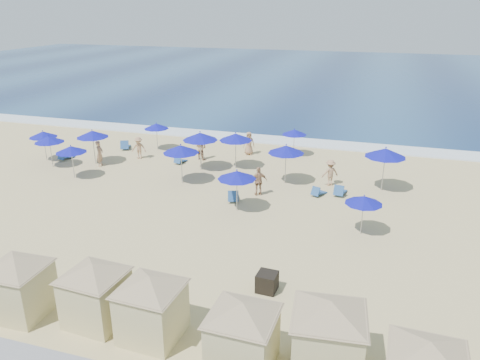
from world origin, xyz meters
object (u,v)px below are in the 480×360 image
at_px(umbrella_10, 386,153).
at_px(cabana_4, 329,327).
at_px(beachgoer_0, 100,154).
at_px(cabana_1, 95,285).
at_px(beachgoer_1, 201,147).
at_px(cabana_0, 17,278).
at_px(umbrella_7, 236,137).
at_px(umbrella_3, 71,149).
at_px(umbrella_5, 181,149).
at_px(beachgoer_2, 259,181).
at_px(umbrella_1, 92,134).
at_px(cabana_3, 243,327).
at_px(umbrella_4, 200,136).
at_px(umbrella_11, 364,200).
at_px(umbrella_0, 43,134).
at_px(beachgoer_4, 249,143).
at_px(umbrella_9, 294,132).
at_px(umbrella_8, 286,149).
at_px(beachgoer_3, 330,173).
at_px(beachgoer_5, 139,148).
at_px(umbrella_2, 156,126).
at_px(umbrella_12, 49,139).
at_px(cabana_2, 151,299).
at_px(umbrella_6, 237,175).
at_px(trash_bin, 267,282).

bearing_deg(umbrella_10, cabana_4, -94.59).
height_order(cabana_4, beachgoer_0, cabana_4).
xyz_separation_m(cabana_1, cabana_4, (7.98, -0.05, 0.13)).
bearing_deg(beachgoer_1, cabana_0, 108.96).
bearing_deg(umbrella_7, cabana_0, -98.15).
bearing_deg(umbrella_10, umbrella_3, -169.22).
distance_m(umbrella_5, beachgoer_2, 5.30).
bearing_deg(umbrella_1, beachgoer_2, -9.97).
bearing_deg(cabana_1, cabana_3, -6.60).
distance_m(umbrella_1, beachgoer_2, 12.68).
height_order(umbrella_3, umbrella_4, umbrella_4).
relative_size(cabana_3, umbrella_11, 1.99).
bearing_deg(umbrella_0, beachgoer_4, 22.65).
bearing_deg(umbrella_9, umbrella_8, -84.16).
height_order(umbrella_4, beachgoer_3, umbrella_4).
xyz_separation_m(cabana_3, umbrella_4, (-8.00, 16.71, 0.86)).
xyz_separation_m(umbrella_1, beachgoer_1, (6.70, 3.16, -1.27)).
bearing_deg(beachgoer_1, beachgoer_5, 33.25).
height_order(umbrella_2, umbrella_12, umbrella_12).
bearing_deg(cabana_2, cabana_0, -177.15).
relative_size(cabana_1, umbrella_4, 1.50).
bearing_deg(beachgoer_2, umbrella_8, -145.10).
bearing_deg(beachgoer_3, umbrella_7, -44.51).
relative_size(umbrella_6, umbrella_11, 1.15).
bearing_deg(umbrella_6, cabana_3, -71.60).
xyz_separation_m(cabana_4, beachgoer_0, (-17.42, 14.85, -0.69)).
bearing_deg(cabana_3, umbrella_5, 120.29).
distance_m(cabana_3, umbrella_10, 16.88).
bearing_deg(umbrella_4, umbrella_6, -52.54).
relative_size(umbrella_5, umbrella_8, 0.99).
bearing_deg(umbrella_9, beachgoer_1, -155.51).
distance_m(beachgoer_1, beachgoer_4, 3.64).
relative_size(umbrella_8, beachgoer_0, 1.44).
xyz_separation_m(cabana_2, umbrella_5, (-4.94, 13.60, 0.74)).
xyz_separation_m(umbrella_3, beachgoer_5, (2.04, 4.83, -1.11)).
bearing_deg(beachgoer_1, umbrella_7, 176.57).
relative_size(trash_bin, umbrella_3, 0.34).
distance_m(umbrella_0, beachgoer_0, 4.51).
bearing_deg(umbrella_4, umbrella_12, -166.40).
relative_size(umbrella_1, umbrella_4, 0.92).
height_order(umbrella_9, umbrella_10, umbrella_10).
relative_size(umbrella_4, umbrella_8, 1.05).
bearing_deg(beachgoer_2, umbrella_6, 46.49).
height_order(umbrella_0, umbrella_9, umbrella_0).
bearing_deg(umbrella_7, umbrella_10, -7.70).
distance_m(cabana_1, umbrella_7, 17.11).
bearing_deg(umbrella_8, trash_bin, -81.40).
relative_size(umbrella_2, umbrella_8, 0.84).
distance_m(beachgoer_2, beachgoer_4, 7.94).
distance_m(umbrella_6, umbrella_11, 6.65).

